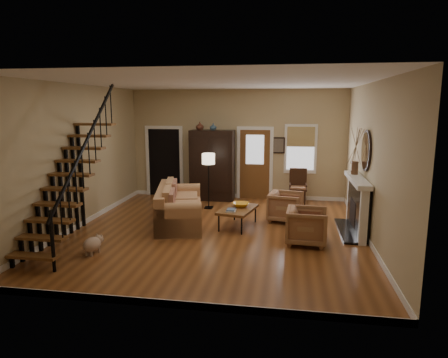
# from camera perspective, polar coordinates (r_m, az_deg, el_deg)

# --- Properties ---
(room) EXTENTS (7.00, 7.33, 3.30)m
(room) POSITION_cam_1_polar(r_m,az_deg,el_deg) (10.54, -1.58, 3.30)
(room) COLOR brown
(room) RESTS_ON ground
(staircase) EXTENTS (0.94, 2.80, 3.20)m
(staircase) POSITION_cam_1_polar(r_m,az_deg,el_deg) (8.49, -21.52, 1.50)
(staircase) COLOR brown
(staircase) RESTS_ON ground
(fireplace) EXTENTS (0.33, 1.95, 2.30)m
(fireplace) POSITION_cam_1_polar(r_m,az_deg,el_deg) (9.38, 18.71, -2.90)
(fireplace) COLOR black
(fireplace) RESTS_ON ground
(armoire) EXTENTS (1.30, 0.60, 2.10)m
(armoire) POSITION_cam_1_polar(r_m,az_deg,el_deg) (12.00, -1.68, 1.98)
(armoire) COLOR black
(armoire) RESTS_ON ground
(vase_a) EXTENTS (0.24, 0.24, 0.25)m
(vase_a) POSITION_cam_1_polar(r_m,az_deg,el_deg) (11.86, -3.47, 7.57)
(vase_a) COLOR #4C2619
(vase_a) RESTS_ON armoire
(vase_b) EXTENTS (0.20, 0.20, 0.21)m
(vase_b) POSITION_cam_1_polar(r_m,az_deg,el_deg) (11.78, -1.56, 7.47)
(vase_b) COLOR #334C60
(vase_b) RESTS_ON armoire
(sofa) EXTENTS (1.54, 2.54, 0.88)m
(sofa) POSITION_cam_1_polar(r_m,az_deg,el_deg) (9.68, -6.36, -3.81)
(sofa) COLOR #AD7A4F
(sofa) RESTS_ON ground
(coffee_table) EXTENTS (0.92, 1.29, 0.45)m
(coffee_table) POSITION_cam_1_polar(r_m,az_deg,el_deg) (9.42, 1.99, -5.52)
(coffee_table) COLOR brown
(coffee_table) RESTS_ON ground
(bowl) EXTENTS (0.40, 0.40, 0.10)m
(bowl) POSITION_cam_1_polar(r_m,az_deg,el_deg) (9.49, 2.41, -3.69)
(bowl) COLOR orange
(bowl) RESTS_ON coffee_table
(books) EXTENTS (0.22, 0.29, 0.05)m
(books) POSITION_cam_1_polar(r_m,az_deg,el_deg) (9.08, 1.01, -4.47)
(books) COLOR beige
(books) RESTS_ON coffee_table
(armchair_left) EXTENTS (0.87, 0.85, 0.75)m
(armchair_left) POSITION_cam_1_polar(r_m,az_deg,el_deg) (8.42, 11.75, -6.62)
(armchair_left) COLOR brown
(armchair_left) RESTS_ON ground
(armchair_right) EXTENTS (0.92, 0.90, 0.73)m
(armchair_right) POSITION_cam_1_polar(r_m,az_deg,el_deg) (9.95, 8.81, -3.94)
(armchair_right) COLOR brown
(armchair_right) RESTS_ON ground
(floor_lamp) EXTENTS (0.36, 0.36, 1.54)m
(floor_lamp) POSITION_cam_1_polar(r_m,az_deg,el_deg) (10.97, -2.22, -0.31)
(floor_lamp) COLOR black
(floor_lamp) RESTS_ON ground
(side_chair) EXTENTS (0.54, 0.54, 1.02)m
(side_chair) POSITION_cam_1_polar(r_m,az_deg,el_deg) (11.69, 10.52, -1.10)
(side_chair) COLOR #341C10
(side_chair) RESTS_ON ground
(dog) EXTENTS (0.35, 0.51, 0.34)m
(dog) POSITION_cam_1_polar(r_m,az_deg,el_deg) (8.15, -18.34, -9.02)
(dog) COLOR tan
(dog) RESTS_ON ground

